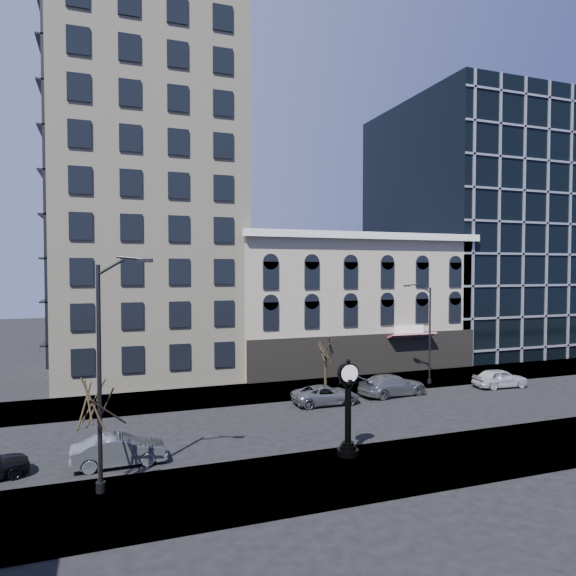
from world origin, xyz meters
name	(u,v)px	position (x,y,z in m)	size (l,w,h in m)	color
ground	(279,425)	(0.00, 0.00, 0.00)	(160.00, 160.00, 0.00)	black
sidewalk_far	(244,393)	(0.00, 8.00, 0.06)	(160.00, 6.00, 0.12)	#99968B
sidewalk_near	(337,474)	(0.00, -8.00, 0.06)	(160.00, 6.00, 0.12)	#99968B
cream_tower	(145,156)	(-6.11, 18.88, 19.32)	(15.90, 15.40, 42.50)	#BEB599
victorian_row	(344,304)	(12.00, 15.89, 6.00)	(22.60, 11.19, 12.50)	#A19684
glass_office	(479,230)	(32.00, 20.91, 14.00)	(20.00, 20.15, 28.00)	black
street_clock	(348,412)	(1.48, -6.16, 2.26)	(1.08, 1.08, 4.74)	black
street_lamp_near	(116,311)	(-9.26, -6.79, 7.56)	(2.45, 1.10, 9.85)	black
street_lamp_far	(423,307)	(14.21, 6.18, 6.27)	(2.05, 0.86, 8.15)	black
bare_tree_near	(99,393)	(-9.95, -6.28, 4.17)	(3.13, 3.13, 5.37)	#2E2517
bare_tree_far	(326,344)	(5.96, 6.64, 3.67)	(2.74, 2.74, 4.71)	#2E2517
car_near_b	(119,450)	(-9.14, -3.43, 0.71)	(1.51, 4.33, 1.43)	#595B60
car_far_a	(326,395)	(4.52, 3.36, 0.65)	(2.16, 4.69, 1.30)	#595B60
car_far_b	(393,385)	(10.17, 4.00, 0.77)	(2.16, 5.31, 1.54)	#595B60
car_far_c	(500,378)	(19.45, 3.36, 0.74)	(1.74, 4.31, 1.47)	silver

